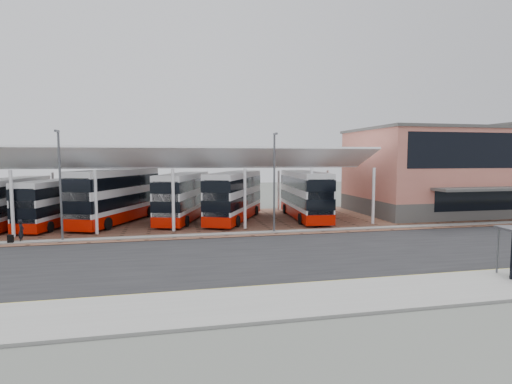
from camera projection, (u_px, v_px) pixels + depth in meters
ground at (269, 252)px, 26.00m from camera, size 140.00×140.00×0.00m
road at (273, 255)px, 25.02m from camera, size 120.00×14.00×0.02m
forecourt at (257, 220)px, 39.07m from camera, size 72.00×16.00×0.06m
sidewalk at (319, 298)px, 17.23m from camera, size 120.00×4.00×0.14m
north_kerb at (250, 233)px, 32.03m from camera, size 120.00×0.80×0.14m
yellow_line_near at (304, 285)px, 19.18m from camera, size 120.00×0.12×0.01m
yellow_line_far at (302, 283)px, 19.47m from camera, size 120.00×0.12×0.01m
canopy at (172, 161)px, 37.81m from camera, size 37.00×11.63×7.07m
terminal at (441, 171)px, 43.98m from camera, size 18.40×14.40×9.25m
lamp_west at (60, 182)px, 28.79m from camera, size 0.16×0.90×8.07m
lamp_east at (274, 180)px, 32.15m from camera, size 0.16×0.90×8.07m
bus_0 at (14, 202)px, 35.64m from camera, size 3.45×10.50×4.25m
bus_1 at (56, 203)px, 35.45m from camera, size 4.72×10.21×4.10m
bus_2 at (117, 196)px, 37.16m from camera, size 7.35×12.12×4.95m
bus_3 at (183, 197)px, 38.45m from camera, size 5.76×11.27×4.54m
bus_4 at (234, 196)px, 38.45m from camera, size 7.17×11.34×4.66m
bus_5 at (305, 195)px, 39.72m from camera, size 3.55×11.50×4.67m
pedestrian at (21, 231)px, 28.73m from camera, size 0.41×0.61×1.62m
suitcase at (11, 239)px, 28.17m from camera, size 0.36×0.26×0.62m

